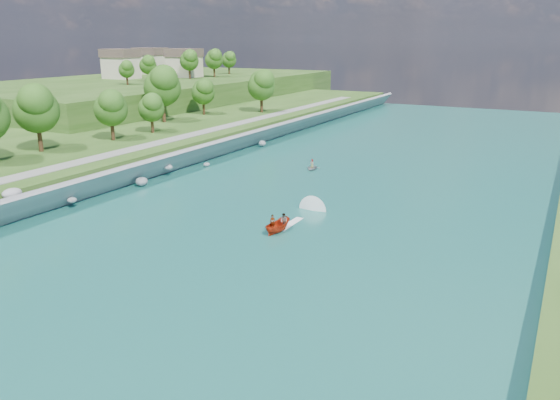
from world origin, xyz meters
The scene contains 10 objects.
ground centered at (0.00, 0.00, 0.00)m, with size 260.00×260.00×0.00m, color #2D5119.
river_water centered at (0.00, 20.00, 0.05)m, with size 55.00×240.00×0.10m, color #175A4B.
berm_west centered at (-50.00, 20.00, 1.75)m, with size 45.00×240.00×3.50m, color #2D5119.
ridge_west centered at (-82.50, 95.00, 4.50)m, with size 60.00×120.00×9.00m, color #2D5119.
riprap_bank centered at (-25.83, 19.30, 1.78)m, with size 4.10×236.00×4.31m.
riverside_path centered at (-32.50, 20.00, 3.55)m, with size 3.00×200.00×0.10m, color gray.
ridge_houses centered at (-88.67, 100.00, 13.31)m, with size 29.50×29.50×8.40m.
trees_ridge centered at (-72.35, 98.74, 13.48)m, with size 9.82×53.65×9.71m.
motorboat centered at (1.24, 16.98, 0.75)m, with size 3.60×18.82×2.05m.
raft centered at (-7.99, 43.72, 0.48)m, with size 2.71×3.38×1.67m.
Camera 1 is at (27.68, -33.41, 20.09)m, focal length 35.00 mm.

